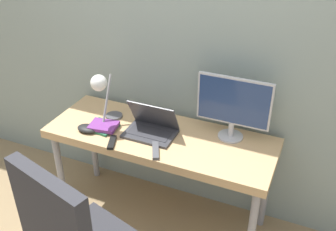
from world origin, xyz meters
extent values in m
cube|color=gray|center=(0.00, 0.63, 1.30)|extent=(8.00, 0.05, 2.60)
cube|color=tan|center=(0.00, 0.28, 0.72)|extent=(1.56, 0.57, 0.06)
cylinder|color=gray|center=(-0.72, 0.06, 0.34)|extent=(0.05, 0.05, 0.69)
cylinder|color=gray|center=(-0.72, 0.51, 0.34)|extent=(0.05, 0.05, 0.69)
cylinder|color=gray|center=(0.72, 0.51, 0.34)|extent=(0.05, 0.05, 0.69)
cube|color=#38383D|center=(-0.06, 0.25, 0.76)|extent=(0.34, 0.23, 0.02)
cube|color=#2D2D33|center=(-0.06, 0.25, 0.77)|extent=(0.29, 0.14, 0.00)
cube|color=#38383D|center=(-0.06, 0.31, 0.87)|extent=(0.34, 0.11, 0.21)
cube|color=navy|center=(-0.06, 0.31, 0.87)|extent=(0.30, 0.10, 0.18)
cylinder|color=#B7B7BC|center=(0.44, 0.44, 0.76)|extent=(0.17, 0.17, 0.01)
cylinder|color=#B7B7BC|center=(0.44, 0.44, 0.81)|extent=(0.04, 0.04, 0.11)
cube|color=#B7B7BC|center=(0.44, 0.45, 1.02)|extent=(0.48, 0.02, 0.33)
cube|color=navy|center=(0.44, 0.43, 1.02)|extent=(0.46, 0.00, 0.30)
cylinder|color=#4C4C51|center=(-0.40, 0.36, 0.76)|extent=(0.12, 0.12, 0.02)
cylinder|color=#99999E|center=(-0.40, 0.28, 0.93)|extent=(0.02, 0.17, 0.33)
sphere|color=white|center=(-0.40, 0.21, 1.09)|extent=(0.11, 0.11, 0.11)
cube|color=#2D2D33|center=(-0.08, -0.74, 0.82)|extent=(0.50, 0.20, 0.62)
cube|color=#286B47|center=(-0.40, 0.20, 0.76)|extent=(0.21, 0.19, 0.02)
cube|color=#753384|center=(-0.38, 0.19, 0.78)|extent=(0.21, 0.17, 0.02)
cube|color=#4C4C51|center=(0.06, 0.09, 0.76)|extent=(0.11, 0.18, 0.02)
cube|color=black|center=(-0.24, 0.06, 0.76)|extent=(0.09, 0.15, 0.02)
ellipsoid|color=black|center=(-0.47, 0.12, 0.77)|extent=(0.15, 0.10, 0.04)
camera|label=1|loc=(0.93, -1.73, 2.21)|focal=42.00mm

